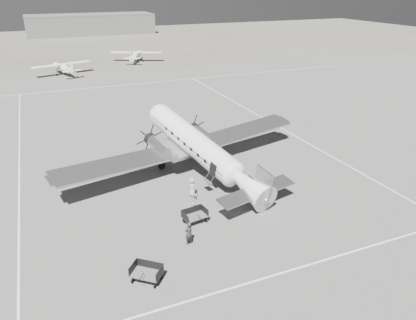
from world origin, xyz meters
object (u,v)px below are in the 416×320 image
Objects in this scene: ground_crew at (189,233)px; light_plane_right at (136,56)px; light_plane_left at (63,69)px; baggage_cart_near at (195,216)px; passenger at (192,187)px; dc3_airliner at (200,149)px; hangar_main at (91,24)px; ramp_agent at (196,202)px; baggage_cart_far at (147,273)px.

light_plane_right is at bearing -118.01° from ground_crew.
light_plane_left is 6.15× the size of baggage_cart_near.
ground_crew is 1.04× the size of passenger.
dc3_airliner is 16.06× the size of passenger.
hangar_main reaches higher than light_plane_right.
ground_crew reaches higher than ramp_agent.
light_plane_right is 6.24× the size of baggage_cart_near.
light_plane_left is at bearing 129.27° from baggage_cart_far.
dc3_airliner reaches higher than baggage_cart_far.
light_plane_left is at bearing -102.61° from hangar_main.
baggage_cart_far is at bearing -137.47° from dc3_airliner.
baggage_cart_far is (-5.06, -4.96, 0.01)m from baggage_cart_near.
light_plane_right reaches higher than ramp_agent.
light_plane_right is 7.91× the size of ramp_agent.
hangar_main is 118.86m from dc3_airliner.
dc3_airliner is 2.25× the size of light_plane_right.
dc3_airliner is 17.79× the size of ramp_agent.
baggage_cart_near is (4.31, -59.23, -0.67)m from light_plane_left.
light_plane_left is at bearing -126.83° from light_plane_right.
baggage_cart_near is at bearing -137.10° from ground_crew.
ramp_agent is (0.71, 1.58, 0.21)m from baggage_cart_near.
light_plane_right is 6.89× the size of ground_crew.
passenger is (6.36, 8.91, 0.28)m from baggage_cart_far.
hangar_main is at bearing 123.10° from baggage_cart_far.
hangar_main reaches higher than light_plane_left.
baggage_cart_far is (-0.75, -64.19, -0.66)m from light_plane_left.
ramp_agent is (5.77, 6.54, 0.20)m from baggage_cart_far.
light_plane_right is at bearing -9.48° from passenger.
baggage_cart_far is 10.95m from passenger.
light_plane_right reaches higher than light_plane_left.
baggage_cart_near is 1.75m from ramp_agent.
light_plane_left reaches higher than ground_crew.
light_plane_right is at bearing 68.36° from dc3_airliner.
light_plane_left reaches higher than passenger.
passenger is (2.69, 6.36, -0.03)m from ground_crew.
light_plane_right is 6.14× the size of baggage_cart_far.
light_plane_right is (1.45, -58.50, -2.07)m from hangar_main.
ramp_agent is (-11.46, -66.35, -0.48)m from light_plane_right.
dc3_airliner is 8.78m from baggage_cart_near.
hangar_main is 22.18× the size of baggage_cart_near.
light_plane_left is 61.70m from ground_crew.
light_plane_right is 64.90m from passenger.
baggage_cart_near is (-12.17, -67.93, -0.69)m from light_plane_right.
dc3_airliner is at bearing -30.07° from passenger.
ground_crew reaches higher than passenger.
baggage_cart_near is (-3.53, -7.79, -2.00)m from dc3_airliner.
ground_crew is at bearing -75.58° from light_plane_right.
light_plane_right is 71.63m from ground_crew.
light_plane_right is (16.48, 8.70, 0.02)m from light_plane_left.
baggage_cart_near is at bearing 161.97° from passenger.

